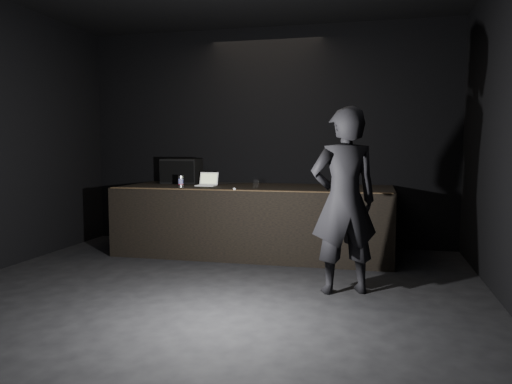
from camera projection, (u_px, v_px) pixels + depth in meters
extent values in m
plane|color=black|center=(191.00, 310.00, 4.87)|extent=(7.00, 7.00, 0.00)
cube|color=black|center=(266.00, 137.00, 8.10)|extent=(6.00, 0.10, 3.50)
cube|color=black|center=(255.00, 220.00, 7.47)|extent=(4.00, 1.50, 1.00)
cube|color=brown|center=(243.00, 190.00, 6.73)|extent=(3.92, 0.10, 0.01)
cube|color=black|center=(182.00, 171.00, 8.11)|extent=(0.60, 0.43, 0.39)
cube|color=black|center=(177.00, 172.00, 7.89)|extent=(0.55, 0.03, 0.33)
cylinder|color=black|center=(239.00, 183.00, 8.09)|extent=(0.70, 0.47, 0.02)
cube|color=white|center=(206.00, 186.00, 7.53)|extent=(0.30, 0.21, 0.01)
cube|color=silver|center=(206.00, 185.00, 7.53)|extent=(0.25, 0.13, 0.00)
cube|color=white|center=(209.00, 178.00, 7.65)|extent=(0.29, 0.07, 0.19)
cube|color=gold|center=(209.00, 178.00, 7.64)|extent=(0.26, 0.05, 0.15)
cylinder|color=silver|center=(181.00, 182.00, 7.26)|extent=(0.07, 0.07, 0.17)
cylinder|color=#1C209D|center=(181.00, 181.00, 7.26)|extent=(0.07, 0.07, 0.07)
cylinder|color=maroon|center=(181.00, 184.00, 7.26)|extent=(0.07, 0.07, 0.01)
cylinder|color=white|center=(256.00, 184.00, 7.25)|extent=(0.09, 0.09, 0.11)
cube|color=silver|center=(234.00, 189.00, 6.82)|extent=(0.08, 0.15, 0.03)
imported|color=black|center=(344.00, 201.00, 5.37)|extent=(0.86, 0.71, 2.01)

